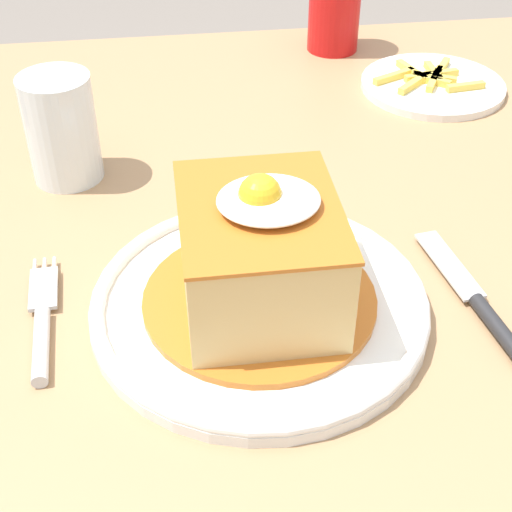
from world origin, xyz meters
The scene contains 8 objects.
dining_table centered at (0.00, 0.00, 0.66)m, with size 1.17×0.97×0.78m.
main_plate centered at (-0.05, -0.09, 0.78)m, with size 0.26×0.26×0.02m.
sandwich_meal centered at (-0.05, -0.09, 0.83)m, with size 0.18×0.18×0.11m.
fork centered at (-0.21, -0.09, 0.78)m, with size 0.02×0.14×0.01m.
knife centered at (0.13, -0.12, 0.78)m, with size 0.04×0.17×0.01m.
soda_can centered at (0.12, 0.41, 0.84)m, with size 0.07×0.07×0.12m.
drinking_glass centered at (-0.20, 0.13, 0.82)m, with size 0.07×0.07×0.10m.
side_plate_fries centered at (0.21, 0.27, 0.78)m, with size 0.17×0.17×0.02m.
Camera 1 is at (-0.11, -0.51, 1.17)m, focal length 52.30 mm.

